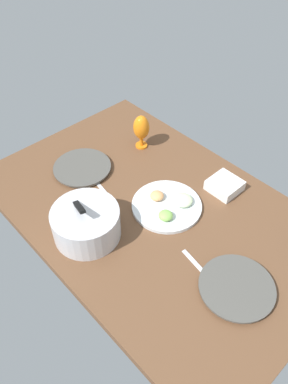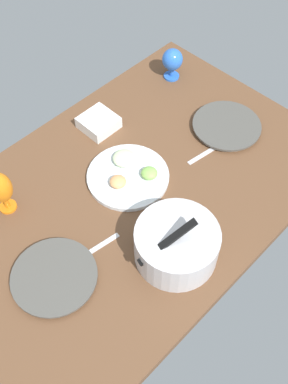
{
  "view_description": "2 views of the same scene",
  "coord_description": "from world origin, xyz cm",
  "views": [
    {
      "loc": [
        -82.05,
        82.16,
        128.27
      ],
      "look_at": [
        6.09,
        0.36,
        6.69
      ],
      "focal_mm": 35.05,
      "sensor_mm": 36.0,
      "label": 1
    },
    {
      "loc": [
        72.03,
        77.36,
        143.06
      ],
      "look_at": [
        0.67,
        7.61,
        6.69
      ],
      "focal_mm": 43.13,
      "sensor_mm": 36.0,
      "label": 2
    }
  ],
  "objects": [
    {
      "name": "mixing_bowl",
      "position": [
        8.88,
        30.98,
        7.48
      ],
      "size": [
        29.79,
        28.84,
        20.7
      ],
      "color": "silver",
      "rests_on": "ground_plane"
    },
    {
      "name": "hurricane_glass_orange",
      "position": [
        37.91,
        -27.26,
        11.83
      ],
      "size": [
        8.63,
        8.63,
        19.3
      ],
      "color": "orange",
      "rests_on": "ground_plane"
    },
    {
      "name": "dinner_plate_left",
      "position": [
        -51.61,
        5.75,
        1.26
      ],
      "size": [
        29.21,
        29.21,
        2.42
      ],
      "color": "silver",
      "rests_on": "ground_plane"
    },
    {
      "name": "fork_by_right_plate",
      "position": [
        26.18,
        9.5,
        0.3
      ],
      "size": [
        18.06,
        4.56,
        0.6
      ],
      "primitive_type": "cube",
      "rotation": [
        0.0,
        0.0,
        -0.16
      ],
      "color": "silver",
      "rests_on": "ground_plane"
    },
    {
      "name": "dinner_plate_right",
      "position": [
        44.2,
        7.95,
        1.15
      ],
      "size": [
        29.36,
        29.36,
        2.22
      ],
      "color": "silver",
      "rests_on": "ground_plane"
    },
    {
      "name": "fruit_platter",
      "position": [
        -3.84,
        -5.41,
        1.5
      ],
      "size": [
        32.37,
        32.37,
        5.4
      ],
      "color": "silver",
      "rests_on": "ground_plane"
    },
    {
      "name": "hurricane_glass_blue",
      "position": [
        -59.95,
        -33.56,
        9.39
      ],
      "size": [
        9.46,
        9.46,
        15.04
      ],
      "color": "blue",
      "rests_on": "ground_plane"
    },
    {
      "name": "square_bowl_white",
      "position": [
        -14.09,
        -33.78,
        2.94
      ],
      "size": [
        14.17,
        14.17,
        5.29
      ],
      "color": "white",
      "rests_on": "ground_plane"
    },
    {
      "name": "fork_by_left_plate",
      "position": [
        -34.38,
        8.56,
        0.3
      ],
      "size": [
        18.06,
        4.51,
        0.6
      ],
      "primitive_type": "cube",
      "rotation": [
        0.0,
        0.0,
        -0.15
      ],
      "color": "silver",
      "rests_on": "ground_plane"
    },
    {
      "name": "ground_plane",
      "position": [
        0.0,
        0.0,
        -2.0
      ],
      "size": [
        160.0,
        104.0,
        4.0
      ],
      "primitive_type": "cube",
      "color": "brown"
    }
  ]
}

